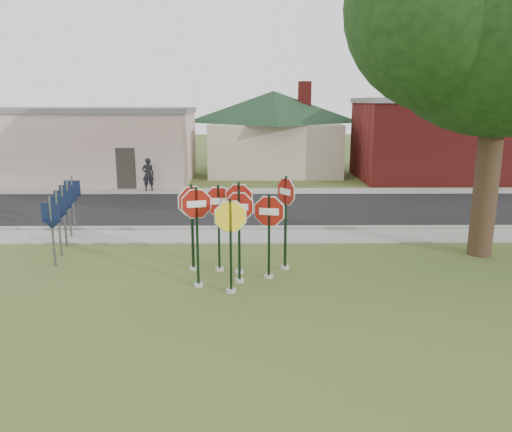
{
  "coord_description": "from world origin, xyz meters",
  "views": [
    {
      "loc": [
        0.55,
        -11.0,
        4.56
      ],
      "look_at": [
        0.68,
        2.0,
        1.56
      ],
      "focal_mm": 35.0,
      "sensor_mm": 36.0,
      "label": 1
    }
  ],
  "objects_px": {
    "stop_sign_center": "(239,224)",
    "stop_sign_left": "(197,223)",
    "pedestrian": "(148,174)",
    "stop_sign_yellow": "(231,233)"
  },
  "relations": [
    {
      "from": "stop_sign_center",
      "to": "stop_sign_left",
      "type": "height_order",
      "value": "stop_sign_left"
    },
    {
      "from": "stop_sign_center",
      "to": "pedestrian",
      "type": "xyz_separation_m",
      "value": [
        -4.98,
        13.21,
        -0.63
      ]
    },
    {
      "from": "stop_sign_left",
      "to": "stop_sign_yellow",
      "type": "bearing_deg",
      "value": -25.97
    },
    {
      "from": "stop_sign_center",
      "to": "stop_sign_left",
      "type": "xyz_separation_m",
      "value": [
        -1.03,
        -0.29,
        0.1
      ]
    },
    {
      "from": "stop_sign_center",
      "to": "pedestrian",
      "type": "bearing_deg",
      "value": 110.64
    },
    {
      "from": "stop_sign_yellow",
      "to": "stop_sign_left",
      "type": "height_order",
      "value": "stop_sign_left"
    },
    {
      "from": "stop_sign_yellow",
      "to": "stop_sign_left",
      "type": "bearing_deg",
      "value": 154.03
    },
    {
      "from": "stop_sign_center",
      "to": "pedestrian",
      "type": "height_order",
      "value": "stop_sign_center"
    },
    {
      "from": "stop_sign_left",
      "to": "pedestrian",
      "type": "bearing_deg",
      "value": 106.29
    },
    {
      "from": "stop_sign_center",
      "to": "stop_sign_left",
      "type": "bearing_deg",
      "value": -164.14
    }
  ]
}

